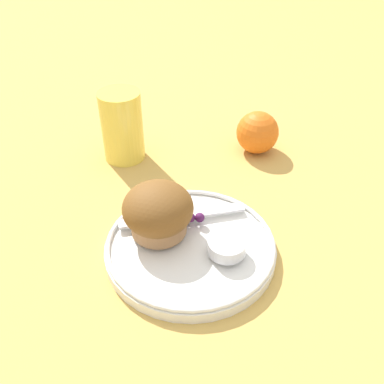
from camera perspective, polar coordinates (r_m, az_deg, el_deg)
name	(u,v)px	position (r m, az deg, el deg)	size (l,w,h in m)	color
ground_plane	(206,252)	(0.54, 1.82, -7.98)	(3.00, 3.00, 0.00)	tan
plate	(190,244)	(0.54, -0.22, -6.93)	(0.21, 0.21, 0.02)	white
muffin	(158,211)	(0.52, -4.55, -2.58)	(0.09, 0.09, 0.07)	#9E7047
cream_ramekin	(227,246)	(0.51, 4.65, -7.18)	(0.05, 0.05, 0.02)	silver
berry_pair	(195,218)	(0.55, 0.42, -3.43)	(0.02, 0.01, 0.01)	#4C194C
butter_knife	(182,216)	(0.56, -1.32, -3.16)	(0.17, 0.05, 0.00)	silver
orange_fruit	(257,132)	(0.72, 8.72, 7.86)	(0.07, 0.07, 0.07)	orange
juice_glass	(122,126)	(0.69, -9.30, 8.66)	(0.07, 0.07, 0.11)	#EAD14C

